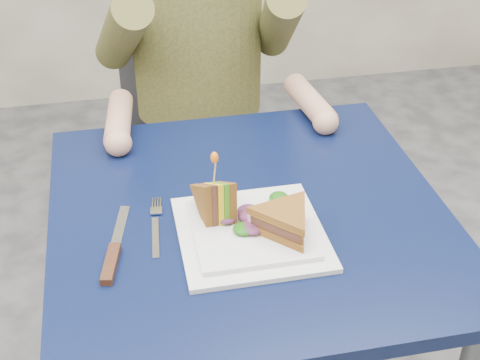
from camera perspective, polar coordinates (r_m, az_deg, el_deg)
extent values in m
cube|color=black|center=(1.28, 0.77, -3.06)|extent=(0.75, 0.75, 0.03)
cylinder|color=#595B5E|center=(1.75, -12.02, -7.65)|extent=(0.04, 0.04, 0.70)
cylinder|color=#595B5E|center=(1.83, 8.44, -5.06)|extent=(0.04, 0.04, 0.70)
cube|color=#47474C|center=(1.98, -3.37, 2.19)|extent=(0.42, 0.40, 0.04)
cube|color=#47474C|center=(2.02, -4.39, 10.88)|extent=(0.42, 0.03, 0.46)
cylinder|color=#47474C|center=(1.97, -7.61, -6.80)|extent=(0.02, 0.02, 0.43)
cylinder|color=#47474C|center=(2.01, 2.71, -5.51)|extent=(0.02, 0.02, 0.43)
cylinder|color=#47474C|center=(2.24, -8.40, -1.20)|extent=(0.02, 0.02, 0.43)
cylinder|color=#47474C|center=(2.27, 0.67, -0.17)|extent=(0.02, 0.02, 0.43)
cylinder|color=#4E4D23|center=(1.77, -3.72, 13.47)|extent=(0.34, 0.34, 0.52)
cylinder|color=brown|center=(1.67, -10.06, 12.26)|extent=(0.15, 0.39, 0.31)
cylinder|color=tan|center=(1.54, -10.30, 5.09)|extent=(0.08, 0.20, 0.06)
sphere|color=tan|center=(1.45, -10.37, 3.14)|extent=(0.06, 0.06, 0.06)
cylinder|color=brown|center=(1.72, 3.32, 13.37)|extent=(0.15, 0.39, 0.31)
cylinder|color=tan|center=(1.60, 5.99, 6.69)|extent=(0.08, 0.20, 0.06)
sphere|color=tan|center=(1.52, 7.31, 4.94)|extent=(0.06, 0.06, 0.06)
cube|color=white|center=(1.21, 0.94, -4.59)|extent=(0.26, 0.26, 0.01)
cube|color=white|center=(1.20, 0.95, -4.22)|extent=(0.21, 0.21, 0.01)
cube|color=silver|center=(1.21, -7.22, -4.88)|extent=(0.02, 0.12, 0.00)
cube|color=silver|center=(1.27, -7.16, -2.62)|extent=(0.02, 0.02, 0.00)
cube|color=silver|center=(1.30, -7.47, -1.93)|extent=(0.01, 0.03, 0.00)
cube|color=silver|center=(1.30, -7.25, -1.92)|extent=(0.01, 0.03, 0.00)
cube|color=silver|center=(1.30, -7.03, -1.91)|extent=(0.01, 0.03, 0.00)
cube|color=silver|center=(1.30, -6.81, -1.90)|extent=(0.01, 0.03, 0.00)
cube|color=silver|center=(1.25, -10.23, -4.08)|extent=(0.05, 0.14, 0.00)
cube|color=black|center=(1.16, -10.97, -7.04)|extent=(0.04, 0.10, 0.01)
cylinder|color=silver|center=(1.18, -10.82, -5.98)|extent=(0.01, 0.01, 0.00)
cylinder|color=silver|center=(1.14, -11.19, -7.59)|extent=(0.01, 0.01, 0.00)
cylinder|color=tan|center=(1.17, -2.16, 0.75)|extent=(0.01, 0.01, 0.06)
ellipsoid|color=orange|center=(1.15, -2.19, 1.92)|extent=(0.01, 0.01, 0.02)
torus|color=#9E4C7A|center=(1.20, 1.61, -3.23)|extent=(0.04, 0.04, 0.02)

